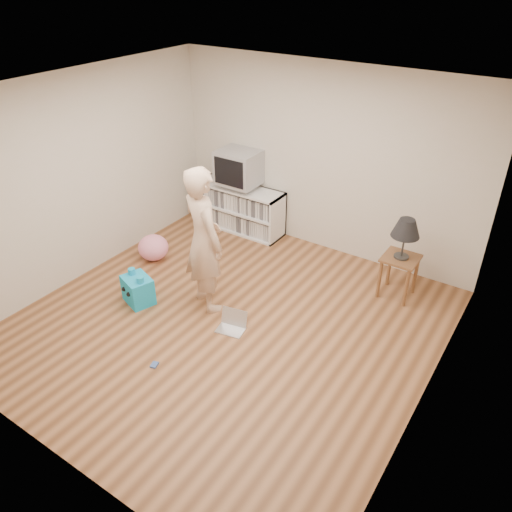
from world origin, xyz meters
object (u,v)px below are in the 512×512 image
object	(u,v)px
media_unit	(241,208)
laptop	(232,324)
side_table	(399,267)
table_lamp	(406,229)
plush_blue	(138,290)
person	(204,240)
plush_pink	(153,248)
crt_tv	(239,167)
dvd_deck	(240,185)

from	to	relation	value
media_unit	laptop	size ratio (longest dim) A/B	3.96
side_table	table_lamp	size ratio (longest dim) A/B	1.07
side_table	plush_blue	size ratio (longest dim) A/B	1.25
person	laptop	xyz separation A→B (m)	(0.53, -0.21, -0.84)
media_unit	plush_pink	size ratio (longest dim) A/B	3.31
side_table	plush_blue	bearing A→B (deg)	-143.65
side_table	person	xyz separation A→B (m)	(-1.86, -1.47, 0.48)
table_lamp	plush_pink	xyz separation A→B (m)	(-3.15, -1.05, -0.76)
crt_tv	table_lamp	bearing A→B (deg)	-7.86
side_table	laptop	distance (m)	2.17
side_table	dvd_deck	bearing A→B (deg)	172.07
plush_blue	plush_pink	world-z (taller)	plush_blue
person	plush_blue	xyz separation A→B (m)	(-0.73, -0.44, -0.71)
laptop	plush_blue	distance (m)	1.29
crt_tv	plush_pink	world-z (taller)	crt_tv
crt_tv	laptop	xyz separation A→B (m)	(1.33, -2.04, -0.96)
table_lamp	person	xyz separation A→B (m)	(-1.86, -1.47, -0.05)
laptop	plush_pink	size ratio (longest dim) A/B	0.84
dvd_deck	crt_tv	xyz separation A→B (m)	(0.00, -0.00, 0.29)
side_table	person	world-z (taller)	person
person	plush_blue	distance (m)	1.11
dvd_deck	plush_blue	xyz separation A→B (m)	(0.07, -2.27, -0.55)
side_table	table_lamp	world-z (taller)	table_lamp
dvd_deck	laptop	world-z (taller)	dvd_deck
side_table	plush_pink	bearing A→B (deg)	-161.62
side_table	plush_blue	xyz separation A→B (m)	(-2.59, -1.90, -0.24)
table_lamp	plush_pink	distance (m)	3.41
plush_blue	person	bearing A→B (deg)	50.07
dvd_deck	person	world-z (taller)	person
dvd_deck	table_lamp	distance (m)	2.69
crt_tv	table_lamp	world-z (taller)	crt_tv
plush_blue	crt_tv	bearing A→B (deg)	110.75
table_lamp	media_unit	bearing A→B (deg)	171.74
person	plush_pink	xyz separation A→B (m)	(-1.29, 0.42, -0.72)
media_unit	dvd_deck	size ratio (longest dim) A/B	3.11
media_unit	table_lamp	world-z (taller)	table_lamp
media_unit	crt_tv	size ratio (longest dim) A/B	2.33
crt_tv	side_table	distance (m)	2.75
dvd_deck	crt_tv	bearing A→B (deg)	-90.00
side_table	person	bearing A→B (deg)	-141.74
dvd_deck	table_lamp	bearing A→B (deg)	-7.93
media_unit	person	world-z (taller)	person
side_table	laptop	world-z (taller)	side_table
media_unit	plush_pink	world-z (taller)	media_unit
side_table	laptop	bearing A→B (deg)	-128.35
media_unit	laptop	bearing A→B (deg)	-57.20
side_table	table_lamp	distance (m)	0.53
table_lamp	laptop	distance (m)	2.31
crt_tv	table_lamp	distance (m)	2.68
laptop	person	bearing A→B (deg)	147.56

